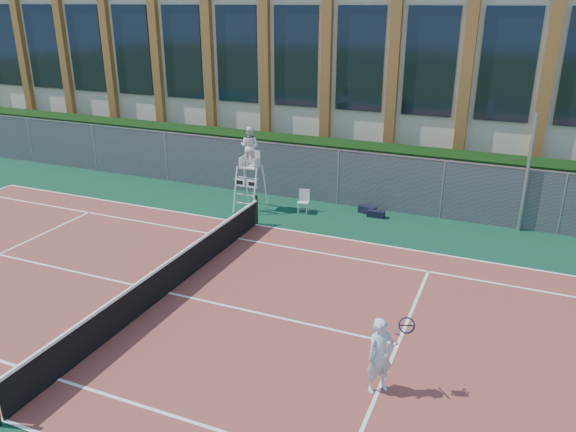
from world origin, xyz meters
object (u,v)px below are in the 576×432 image
at_px(plastic_chair, 304,199).
at_px(tennis_player, 380,356).
at_px(steel_pole, 527,174).
at_px(umpire_chair, 250,149).

bearing_deg(plastic_chair, tennis_player, -60.22).
xyz_separation_m(plastic_chair, tennis_player, (5.29, -9.24, 0.34)).
xyz_separation_m(steel_pole, plastic_chair, (-7.65, -1.24, -1.55)).
height_order(steel_pole, tennis_player, steel_pole).
distance_m(umpire_chair, plastic_chair, 2.79).
xyz_separation_m(steel_pole, tennis_player, (-2.36, -10.48, -1.21)).
distance_m(plastic_chair, tennis_player, 10.65).
height_order(steel_pole, umpire_chair, steel_pole).
bearing_deg(tennis_player, plastic_chair, 119.78).
relative_size(steel_pole, tennis_player, 2.48).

